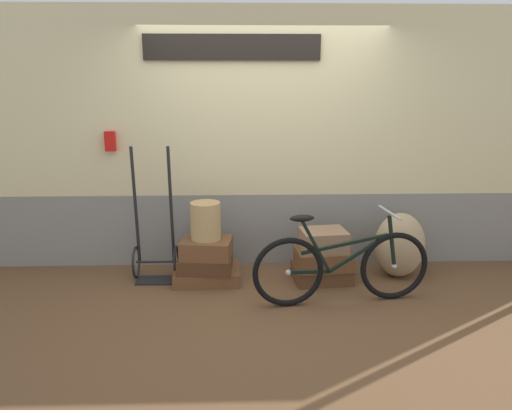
% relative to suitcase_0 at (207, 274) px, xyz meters
% --- Properties ---
extents(ground, '(9.67, 5.20, 0.06)m').
position_rel_suitcase_0_xyz_m(ground, '(0.59, -0.30, -0.10)').
color(ground, brown).
extents(station_building, '(7.67, 0.74, 2.70)m').
position_rel_suitcase_0_xyz_m(station_building, '(0.60, 0.54, 1.29)').
color(station_building, gray).
rests_on(station_building, ground).
extents(suitcase_0, '(0.67, 0.49, 0.13)m').
position_rel_suitcase_0_xyz_m(suitcase_0, '(0.00, 0.00, 0.00)').
color(suitcase_0, brown).
rests_on(suitcase_0, ground).
extents(suitcase_1, '(0.54, 0.42, 0.14)m').
position_rel_suitcase_0_xyz_m(suitcase_1, '(-0.01, -0.04, 0.14)').
color(suitcase_1, '#4C2D19').
rests_on(suitcase_1, suitcase_0).
extents(suitcase_2, '(0.52, 0.42, 0.18)m').
position_rel_suitcase_0_xyz_m(suitcase_2, '(0.01, -0.06, 0.30)').
color(suitcase_2, brown).
rests_on(suitcase_2, suitcase_1).
extents(suitcase_3, '(0.60, 0.48, 0.15)m').
position_rel_suitcase_0_xyz_m(suitcase_3, '(1.16, -0.02, 0.01)').
color(suitcase_3, brown).
rests_on(suitcase_3, ground).
extents(suitcase_4, '(0.56, 0.44, 0.18)m').
position_rel_suitcase_0_xyz_m(suitcase_4, '(1.17, -0.05, 0.18)').
color(suitcase_4, brown).
rests_on(suitcase_4, suitcase_3).
extents(suitcase_5, '(0.48, 0.40, 0.21)m').
position_rel_suitcase_0_xyz_m(suitcase_5, '(1.17, -0.05, 0.37)').
color(suitcase_5, '#937051').
rests_on(suitcase_5, suitcase_4).
extents(wicker_basket, '(0.30, 0.30, 0.37)m').
position_rel_suitcase_0_xyz_m(wicker_basket, '(0.00, -0.03, 0.57)').
color(wicker_basket, tan).
rests_on(wicker_basket, suitcase_2).
extents(luggage_trolley, '(0.44, 0.39, 1.36)m').
position_rel_suitcase_0_xyz_m(luggage_trolley, '(-0.53, 0.09, 0.23)').
color(luggage_trolley, black).
rests_on(luggage_trolley, ground).
extents(burlap_sack, '(0.51, 0.43, 0.68)m').
position_rel_suitcase_0_xyz_m(burlap_sack, '(1.97, 0.05, 0.27)').
color(burlap_sack, tan).
rests_on(burlap_sack, ground).
extents(bicycle, '(1.64, 0.46, 0.85)m').
position_rel_suitcase_0_xyz_m(bicycle, '(1.25, -0.54, 0.28)').
color(bicycle, black).
rests_on(bicycle, ground).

